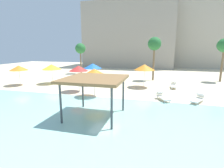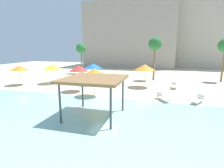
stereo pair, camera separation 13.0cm
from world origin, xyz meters
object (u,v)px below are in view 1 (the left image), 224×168
at_px(beach_umbrella_orange_0, 94,72).
at_px(palm_tree_2, 154,45).
at_px(beach_umbrella_red_1, 78,68).
at_px(palm_tree_1, 224,46).
at_px(lounge_chair_0, 198,99).
at_px(lounge_chair_2, 174,85).
at_px(lounge_chair_1, 163,97).
at_px(beach_umbrella_yellow_5, 52,67).
at_px(shade_pavilion, 95,80).
at_px(beach_umbrella_blue_4, 93,66).
at_px(palm_tree_0, 80,49).
at_px(beach_umbrella_orange_3, 144,67).
at_px(beach_umbrella_orange_2, 19,68).

height_order(beach_umbrella_orange_0, palm_tree_2, palm_tree_2).
height_order(beach_umbrella_red_1, palm_tree_1, palm_tree_1).
bearing_deg(lounge_chair_0, lounge_chair_2, -134.57).
distance_m(beach_umbrella_orange_0, lounge_chair_1, 6.85).
bearing_deg(beach_umbrella_yellow_5, lounge_chair_0, -13.52).
distance_m(shade_pavilion, palm_tree_1, 21.29).
relative_size(beach_umbrella_blue_4, palm_tree_0, 0.49).
height_order(beach_umbrella_orange_3, palm_tree_1, palm_tree_1).
distance_m(beach_umbrella_orange_0, beach_umbrella_red_1, 2.84).
height_order(beach_umbrella_red_1, beach_umbrella_orange_3, beach_umbrella_red_1).
relative_size(lounge_chair_2, palm_tree_1, 0.32).
height_order(beach_umbrella_orange_2, beach_umbrella_blue_4, beach_umbrella_blue_4).
bearing_deg(beach_umbrella_orange_0, beach_umbrella_red_1, 147.58).
height_order(palm_tree_0, palm_tree_2, palm_tree_2).
xyz_separation_m(beach_umbrella_blue_4, lounge_chair_1, (8.75, -5.00, -2.11)).
bearing_deg(beach_umbrella_blue_4, beach_umbrella_orange_3, 1.47).
bearing_deg(beach_umbrella_yellow_5, shade_pavilion, -44.59).
height_order(beach_umbrella_orange_0, lounge_chair_2, beach_umbrella_orange_0).
xyz_separation_m(beach_umbrella_orange_0, beach_umbrella_red_1, (-2.40, 1.52, 0.09)).
relative_size(beach_umbrella_orange_0, lounge_chair_0, 1.41).
bearing_deg(beach_umbrella_red_1, beach_umbrella_orange_3, 30.91).
height_order(beach_umbrella_orange_2, palm_tree_1, palm_tree_1).
bearing_deg(palm_tree_1, palm_tree_2, -171.86).
xyz_separation_m(beach_umbrella_orange_3, lounge_chair_0, (5.16, -5.13, -2.12)).
height_order(beach_umbrella_orange_2, beach_umbrella_orange_3, beach_umbrella_orange_3).
height_order(lounge_chair_1, palm_tree_2, palm_tree_2).
bearing_deg(beach_umbrella_blue_4, lounge_chair_2, 3.59).
bearing_deg(beach_umbrella_orange_3, beach_umbrella_red_1, -149.09).
distance_m(beach_umbrella_orange_2, palm_tree_1, 27.50).
xyz_separation_m(beach_umbrella_orange_2, lounge_chair_0, (20.64, -2.10, -1.89)).
bearing_deg(beach_umbrella_blue_4, lounge_chair_0, -22.91).
relative_size(beach_umbrella_blue_4, palm_tree_1, 0.46).
relative_size(beach_umbrella_red_1, beach_umbrella_yellow_5, 1.09).
bearing_deg(lounge_chair_2, beach_umbrella_orange_2, -76.04).
bearing_deg(palm_tree_0, lounge_chair_1, -43.85).
bearing_deg(lounge_chair_0, beach_umbrella_blue_4, -84.03).
height_order(beach_umbrella_red_1, lounge_chair_0, beach_umbrella_red_1).
height_order(beach_umbrella_orange_0, beach_umbrella_blue_4, beach_umbrella_blue_4).
distance_m(beach_umbrella_orange_2, lounge_chair_2, 19.39).
bearing_deg(lounge_chair_1, beach_umbrella_orange_2, -120.81).
relative_size(shade_pavilion, beach_umbrella_yellow_5, 1.54).
xyz_separation_m(shade_pavilion, palm_tree_2, (3.27, 15.68, 2.57)).
height_order(beach_umbrella_orange_0, lounge_chair_0, beach_umbrella_orange_0).
distance_m(beach_umbrella_orange_3, beach_umbrella_yellow_5, 12.12).
relative_size(beach_umbrella_orange_3, lounge_chair_2, 1.44).
bearing_deg(beach_umbrella_orange_3, palm_tree_0, 144.46).
relative_size(beach_umbrella_yellow_5, lounge_chair_0, 1.33).
distance_m(lounge_chair_1, palm_tree_2, 11.47).
xyz_separation_m(beach_umbrella_yellow_5, lounge_chair_0, (17.24, -4.15, -1.92)).
height_order(beach_umbrella_orange_2, lounge_chair_1, beach_umbrella_orange_2).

